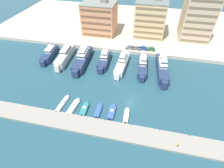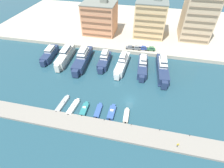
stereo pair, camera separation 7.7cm
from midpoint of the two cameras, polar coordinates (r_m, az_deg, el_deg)
ground_plane at (r=63.82m, az=5.88°, el=-5.26°), size 400.00×400.00×0.00m
quay_promenade at (r=119.34m, az=10.67°, el=18.25°), size 180.00×70.00×1.66m
pier_dock at (r=54.71m, az=3.73°, el=-15.49°), size 120.00×6.20×0.77m
yacht_navy_far_left at (r=89.92m, az=-19.68°, el=9.22°), size 5.04×16.70×6.29m
yacht_ivory_left at (r=85.22m, az=-14.97°, el=8.87°), size 4.67×20.32×7.44m
yacht_navy_mid_left at (r=81.55m, az=-9.54°, el=8.22°), size 5.75×22.33×8.27m
yacht_navy_center_left at (r=80.03m, az=-2.51°, el=7.83°), size 4.42×15.83×7.61m
yacht_white_center at (r=77.61m, az=3.38°, el=6.76°), size 4.58×19.13×7.97m
yacht_navy_center_right at (r=77.34m, az=9.97°, el=5.91°), size 4.68×18.02×7.71m
yacht_navy_mid_right at (r=77.19m, az=16.14°, el=4.98°), size 5.68×21.93×8.39m
motorboat_grey_far_left at (r=64.20m, az=-15.82°, el=-6.19°), size 2.34×8.49×1.24m
motorboat_white_left at (r=62.02m, az=-12.45°, el=-7.30°), size 2.54×7.67×1.56m
motorboat_teal_mid_left at (r=60.63m, az=-8.97°, el=-8.11°), size 2.12×6.34×1.52m
motorboat_blue_center_left at (r=59.82m, az=-4.47°, el=-8.66°), size 1.90×6.63×0.88m
motorboat_blue_center at (r=59.08m, az=-0.06°, el=-9.18°), size 2.12×6.72×1.50m
motorboat_cream_center_right at (r=58.36m, az=4.71°, el=-10.24°), size 1.81×6.26×1.54m
car_grey_far_left at (r=89.41m, az=5.92°, el=11.93°), size 4.23×2.19×1.80m
car_grey_left at (r=89.13m, az=8.09°, el=11.63°), size 4.12×1.95×1.80m
car_blue_mid_left at (r=89.56m, az=10.23°, el=11.53°), size 4.11×1.94×1.80m
car_green_center_left at (r=89.67m, az=12.68°, el=11.21°), size 4.22×2.18×1.80m
apartment_block_far_left at (r=103.62m, az=-3.95°, el=20.76°), size 17.67×15.08×18.62m
apartment_block_left at (r=102.55m, az=12.37°, el=20.30°), size 16.11×15.86×20.45m
apartment_block_mid_left at (r=105.44m, az=26.54°, el=20.08°), size 15.01×16.14×28.44m
pedestrian_near_edge at (r=54.08m, az=20.80°, el=-18.05°), size 0.63×0.32×1.67m
bollard_west at (r=56.53m, az=-2.55°, el=-11.51°), size 0.20×0.20×0.61m
bollard_west_mid at (r=55.67m, az=6.31°, el=-13.00°), size 0.20×0.20×0.61m
bollard_east_mid at (r=56.15m, az=15.33°, el=-14.19°), size 0.20×0.20×0.61m
bollard_east at (r=57.92m, az=24.07°, el=-15.02°), size 0.20×0.20×0.61m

